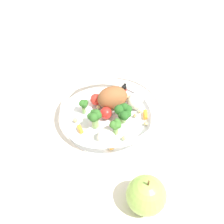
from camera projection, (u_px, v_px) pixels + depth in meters
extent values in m
plane|color=silver|center=(109.00, 123.00, 0.68)|extent=(2.40, 2.40, 0.00)
cylinder|color=white|center=(112.00, 118.00, 0.69)|extent=(0.24, 0.24, 0.01)
torus|color=white|center=(112.00, 107.00, 0.66)|extent=(0.25, 0.25, 0.01)
ellipsoid|color=brown|center=(112.00, 98.00, 0.69)|extent=(0.10, 0.10, 0.06)
cylinder|color=#7FAD5B|center=(85.00, 109.00, 0.69)|extent=(0.01, 0.01, 0.02)
sphere|color=#2D6023|center=(86.00, 104.00, 0.68)|extent=(0.01, 0.01, 0.01)
sphere|color=#2D6023|center=(86.00, 102.00, 0.68)|extent=(0.01, 0.01, 0.01)
sphere|color=#2D6023|center=(83.00, 102.00, 0.68)|extent=(0.02, 0.02, 0.02)
sphere|color=#2D6023|center=(82.00, 104.00, 0.68)|extent=(0.02, 0.02, 0.02)
sphere|color=#2D6023|center=(84.00, 106.00, 0.68)|extent=(0.01, 0.01, 0.01)
cylinder|color=#7FAD5B|center=(116.00, 130.00, 0.64)|extent=(0.01, 0.01, 0.02)
sphere|color=#386B28|center=(118.00, 126.00, 0.63)|extent=(0.01, 0.01, 0.01)
sphere|color=#386B28|center=(118.00, 124.00, 0.63)|extent=(0.02, 0.02, 0.02)
sphere|color=#386B28|center=(117.00, 121.00, 0.63)|extent=(0.02, 0.02, 0.02)
sphere|color=#386B28|center=(115.00, 123.00, 0.64)|extent=(0.01, 0.01, 0.01)
sphere|color=#386B28|center=(113.00, 123.00, 0.63)|extent=(0.01, 0.01, 0.01)
sphere|color=#386B28|center=(113.00, 125.00, 0.62)|extent=(0.02, 0.02, 0.02)
sphere|color=#386B28|center=(115.00, 127.00, 0.62)|extent=(0.01, 0.01, 0.01)
sphere|color=#386B28|center=(116.00, 126.00, 0.62)|extent=(0.02, 0.02, 0.02)
cylinder|color=#8EB766|center=(95.00, 122.00, 0.65)|extent=(0.02, 0.02, 0.03)
sphere|color=#2D6023|center=(98.00, 115.00, 0.63)|extent=(0.02, 0.02, 0.02)
sphere|color=#2D6023|center=(97.00, 113.00, 0.64)|extent=(0.02, 0.02, 0.02)
sphere|color=#2D6023|center=(93.00, 112.00, 0.64)|extent=(0.02, 0.02, 0.02)
sphere|color=#2D6023|center=(90.00, 116.00, 0.63)|extent=(0.02, 0.02, 0.02)
sphere|color=#2D6023|center=(93.00, 118.00, 0.63)|extent=(0.02, 0.02, 0.02)
cylinder|color=#7FAD5B|center=(123.00, 118.00, 0.67)|extent=(0.02, 0.02, 0.02)
sphere|color=#23561E|center=(128.00, 114.00, 0.65)|extent=(0.02, 0.02, 0.02)
sphere|color=#23561E|center=(128.00, 109.00, 0.66)|extent=(0.02, 0.02, 0.02)
sphere|color=#23561E|center=(125.00, 108.00, 0.66)|extent=(0.02, 0.02, 0.02)
sphere|color=#23561E|center=(122.00, 107.00, 0.66)|extent=(0.02, 0.02, 0.02)
sphere|color=#23561E|center=(119.00, 110.00, 0.65)|extent=(0.02, 0.02, 0.02)
sphere|color=#23561E|center=(120.00, 111.00, 0.65)|extent=(0.02, 0.02, 0.02)
sphere|color=#23561E|center=(122.00, 115.00, 0.65)|extent=(0.02, 0.02, 0.02)
sphere|color=#23561E|center=(125.00, 115.00, 0.64)|extent=(0.02, 0.02, 0.02)
sphere|color=silver|center=(137.00, 105.00, 0.70)|extent=(0.03, 0.03, 0.03)
sphere|color=silver|center=(138.00, 99.00, 0.70)|extent=(0.03, 0.03, 0.03)
sphere|color=silver|center=(135.00, 100.00, 0.70)|extent=(0.03, 0.03, 0.03)
sphere|color=silver|center=(134.00, 103.00, 0.70)|extent=(0.03, 0.03, 0.03)
sphere|color=silver|center=(132.00, 105.00, 0.70)|extent=(0.02, 0.02, 0.02)
sphere|color=silver|center=(134.00, 102.00, 0.70)|extent=(0.04, 0.04, 0.04)
sphere|color=silver|center=(109.00, 137.00, 0.62)|extent=(0.03, 0.03, 0.03)
sphere|color=silver|center=(107.00, 136.00, 0.63)|extent=(0.03, 0.03, 0.03)
sphere|color=silver|center=(106.00, 135.00, 0.63)|extent=(0.02, 0.02, 0.02)
sphere|color=silver|center=(104.00, 135.00, 0.62)|extent=(0.03, 0.03, 0.03)
sphere|color=silver|center=(104.00, 137.00, 0.62)|extent=(0.02, 0.02, 0.02)
sphere|color=silver|center=(103.00, 138.00, 0.62)|extent=(0.03, 0.03, 0.03)
sphere|color=silver|center=(106.00, 140.00, 0.62)|extent=(0.03, 0.03, 0.03)
cube|color=yellow|center=(123.00, 95.00, 0.74)|extent=(0.02, 0.01, 0.00)
cylinder|color=red|center=(123.00, 92.00, 0.74)|extent=(0.02, 0.02, 0.02)
sphere|color=black|center=(123.00, 87.00, 0.72)|extent=(0.01, 0.01, 0.01)
sphere|color=black|center=(124.00, 84.00, 0.72)|extent=(0.01, 0.01, 0.01)
sphere|color=black|center=(123.00, 87.00, 0.72)|extent=(0.01, 0.01, 0.01)
cylinder|color=orange|center=(110.00, 145.00, 0.62)|extent=(0.02, 0.02, 0.01)
cylinder|color=orange|center=(107.00, 95.00, 0.74)|extent=(0.03, 0.02, 0.01)
cylinder|color=orange|center=(80.00, 129.00, 0.65)|extent=(0.02, 0.02, 0.01)
cylinder|color=orange|center=(145.00, 115.00, 0.68)|extent=(0.02, 0.03, 0.01)
sphere|color=red|center=(96.00, 99.00, 0.71)|extent=(0.03, 0.03, 0.03)
sphere|color=red|center=(106.00, 113.00, 0.67)|extent=(0.03, 0.03, 0.03)
sphere|color=#D1B775|center=(124.00, 138.00, 0.63)|extent=(0.01, 0.01, 0.01)
sphere|color=#D1B775|center=(140.00, 111.00, 0.69)|extent=(0.01, 0.01, 0.01)
sphere|color=tan|center=(99.00, 98.00, 0.73)|extent=(0.01, 0.01, 0.01)
sphere|color=#D1B775|center=(127.00, 97.00, 0.73)|extent=(0.01, 0.01, 0.01)
sphere|color=tan|center=(103.00, 98.00, 0.73)|extent=(0.01, 0.01, 0.01)
sphere|color=#D1B775|center=(98.00, 107.00, 0.70)|extent=(0.01, 0.01, 0.01)
sphere|color=#D1B775|center=(86.00, 104.00, 0.71)|extent=(0.01, 0.01, 0.01)
sphere|color=tan|center=(118.00, 96.00, 0.73)|extent=(0.01, 0.01, 0.01)
sphere|color=tan|center=(75.00, 120.00, 0.67)|extent=(0.01, 0.01, 0.01)
sphere|color=tan|center=(135.00, 115.00, 0.68)|extent=(0.01, 0.01, 0.01)
sphere|color=tan|center=(146.00, 123.00, 0.66)|extent=(0.01, 0.01, 0.01)
sphere|color=tan|center=(134.00, 97.00, 0.73)|extent=(0.01, 0.01, 0.01)
sphere|color=#8CB74C|center=(146.00, 195.00, 0.50)|extent=(0.08, 0.08, 0.08)
cylinder|color=brown|center=(148.00, 183.00, 0.47)|extent=(0.00, 0.00, 0.01)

